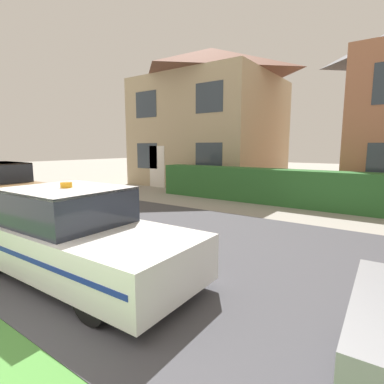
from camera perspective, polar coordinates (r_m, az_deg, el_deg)
name	(u,v)px	position (r m, az deg, el deg)	size (l,w,h in m)	color
road_strip	(202,252)	(5.98, 1.87, -11.29)	(28.00, 6.65, 0.01)	#424247
garden_hedge	(266,186)	(11.30, 13.91, 1.15)	(8.86, 0.89, 1.26)	#2D662D
police_car	(76,236)	(5.12, -21.28, -7.75)	(4.17, 1.74, 1.48)	black
house_left	(211,116)	(17.33, 3.59, 14.22)	(7.24, 6.70, 7.37)	tan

